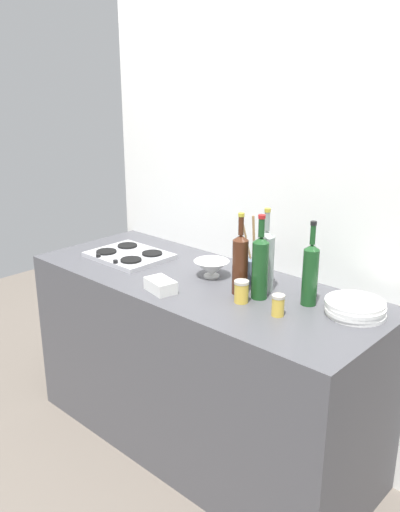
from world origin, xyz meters
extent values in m
plane|color=#6B6056|center=(0.00, 0.00, 0.00)|extent=(6.00, 6.00, 0.00)
cube|color=#4C4C51|center=(0.00, 0.00, 0.45)|extent=(1.80, 0.70, 0.90)
cube|color=white|center=(0.00, 0.38, 1.18)|extent=(1.90, 0.06, 2.37)
cube|color=#B2B2B7|center=(-0.50, -0.01, 0.91)|extent=(0.40, 0.32, 0.02)
cylinder|color=black|center=(-0.60, -0.09, 0.93)|extent=(0.11, 0.11, 0.01)
cylinder|color=black|center=(-0.40, -0.09, 0.93)|extent=(0.11, 0.11, 0.01)
cylinder|color=black|center=(-0.60, 0.06, 0.93)|extent=(0.11, 0.11, 0.01)
cylinder|color=black|center=(-0.40, 0.06, 0.93)|extent=(0.11, 0.11, 0.01)
cylinder|color=black|center=(-0.57, -0.16, 0.93)|extent=(0.02, 0.02, 0.02)
cylinder|color=black|center=(-0.43, -0.16, 0.93)|extent=(0.02, 0.02, 0.02)
cylinder|color=white|center=(0.73, 0.14, 0.91)|extent=(0.24, 0.24, 0.01)
cylinder|color=white|center=(0.73, 0.14, 0.92)|extent=(0.24, 0.24, 0.01)
cylinder|color=white|center=(0.73, 0.14, 0.94)|extent=(0.24, 0.24, 0.01)
cylinder|color=white|center=(0.72, 0.14, 0.95)|extent=(0.24, 0.24, 0.01)
cylinder|color=#19471E|center=(0.53, 0.10, 1.02)|extent=(0.07, 0.07, 0.24)
cone|color=#19471E|center=(0.53, 0.10, 1.15)|extent=(0.07, 0.07, 0.02)
cylinder|color=#19471E|center=(0.53, 0.10, 1.21)|extent=(0.02, 0.02, 0.08)
cylinder|color=black|center=(0.53, 0.10, 1.26)|extent=(0.03, 0.03, 0.02)
cylinder|color=gray|center=(0.30, 0.10, 1.03)|extent=(0.08, 0.08, 0.25)
cone|color=gray|center=(0.30, 0.10, 1.17)|extent=(0.08, 0.08, 0.03)
cylinder|color=gray|center=(0.30, 0.10, 1.22)|extent=(0.02, 0.02, 0.08)
cylinder|color=gold|center=(0.30, 0.10, 1.27)|extent=(0.03, 0.03, 0.02)
cylinder|color=#472314|center=(0.24, 0.00, 1.02)|extent=(0.07, 0.07, 0.25)
cone|color=#472314|center=(0.24, 0.00, 1.16)|extent=(0.07, 0.07, 0.02)
cylinder|color=#472314|center=(0.24, 0.00, 1.21)|extent=(0.02, 0.02, 0.08)
cylinder|color=gold|center=(0.24, 0.00, 1.26)|extent=(0.03, 0.03, 0.02)
cylinder|color=#19471E|center=(0.34, 0.02, 1.03)|extent=(0.07, 0.07, 0.25)
cone|color=#19471E|center=(0.34, 0.02, 1.17)|extent=(0.07, 0.07, 0.03)
cylinder|color=#19471E|center=(0.34, 0.02, 1.22)|extent=(0.03, 0.03, 0.08)
cylinder|color=#B21E1E|center=(0.34, 0.02, 1.27)|extent=(0.03, 0.03, 0.02)
cylinder|color=white|center=(0.01, 0.07, 0.91)|extent=(0.08, 0.08, 0.01)
cone|color=white|center=(0.01, 0.07, 0.95)|extent=(0.17, 0.17, 0.07)
cube|color=white|center=(-0.03, -0.23, 0.93)|extent=(0.16, 0.12, 0.06)
cylinder|color=slate|center=(0.19, 0.14, 0.96)|extent=(0.08, 0.08, 0.11)
cylinder|color=#997247|center=(0.21, 0.14, 1.08)|extent=(0.02, 0.02, 0.28)
cylinder|color=#997247|center=(0.18, 0.14, 1.07)|extent=(0.05, 0.05, 0.24)
cylinder|color=gold|center=(0.31, -0.07, 0.94)|extent=(0.06, 0.06, 0.09)
cylinder|color=beige|center=(0.31, -0.07, 0.99)|extent=(0.06, 0.06, 0.01)
cylinder|color=gold|center=(0.50, -0.08, 0.94)|extent=(0.05, 0.05, 0.08)
cylinder|color=beige|center=(0.50, -0.08, 0.98)|extent=(0.05, 0.05, 0.01)
camera|label=1|loc=(1.62, -1.76, 1.82)|focal=37.86mm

